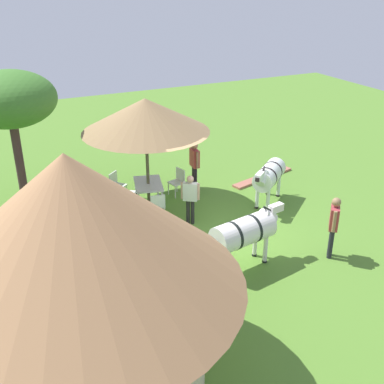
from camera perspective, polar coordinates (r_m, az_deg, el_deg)
The scene contains 16 objects.
ground_plane at distance 13.85m, azimuth 3.12°, elevation -4.91°, with size 36.00×36.00×0.00m, color #53812C.
thatched_hut at distance 7.99m, azimuth -13.63°, elevation -8.67°, with size 5.54×5.54×4.50m.
shade_umbrella at distance 14.49m, azimuth -5.60°, elevation 9.11°, with size 3.89×3.89×3.48m.
patio_dining_table at distance 15.28m, azimuth -5.24°, elevation 0.75°, with size 1.50×1.16×0.74m.
patio_chair_west_end at distance 14.27m, azimuth -4.18°, elevation -1.61°, with size 0.48×0.50×0.90m.
patio_chair_near_hut at distance 15.97m, azimuth -1.68°, elevation 1.44°, with size 0.53×0.51×0.90m.
patio_chair_east_end at distance 15.89m, azimuth -9.04°, elevation 1.00°, with size 0.61×0.61×0.90m.
guest_beside_umbrella at distance 13.92m, azimuth -0.21°, elevation -0.39°, with size 0.39×0.48×1.55m.
guest_behind_table at distance 16.16m, azimuth 0.30°, elevation 3.67°, with size 0.61×0.25×1.70m.
standing_watcher at distance 12.78m, azimuth 16.58°, elevation -3.45°, with size 0.49×0.47×1.71m.
striped_lounge_chair at distance 11.86m, azimuth -3.95°, elevation -9.09°, with size 0.89×0.68×0.64m.
zebra_nearest_camera at distance 11.92m, azimuth 6.32°, elevation -4.75°, with size 0.99×2.31×1.54m.
zebra_by_umbrella at distance 15.38m, azimuth 9.17°, elevation 1.94°, with size 1.58×1.83×1.49m.
zebra_toward_hut at distance 13.57m, azimuth -11.53°, elevation -1.37°, with size 1.51×1.90×1.52m.
acacia_tree_right_background at distance 15.12m, azimuth -21.00°, elevation 10.23°, with size 2.75×2.75×4.32m.
brick_patio_kerb at distance 17.60m, azimuth 8.47°, elevation 1.76°, with size 2.80×0.36×0.08m, color #A8634F.
Camera 1 is at (-10.51, 5.84, 6.88)m, focal length 44.62 mm.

